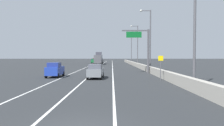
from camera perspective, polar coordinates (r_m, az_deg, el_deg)
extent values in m
plane|color=#26282B|center=(71.92, -0.90, -0.44)|extent=(320.00, 320.00, 0.00)
cube|color=silver|center=(63.29, -6.04, -0.77)|extent=(0.16, 130.00, 0.00)
cube|color=silver|center=(63.00, -2.87, -0.78)|extent=(0.16, 130.00, 0.00)
cube|color=silver|center=(62.91, 0.31, -0.78)|extent=(0.16, 130.00, 0.00)
cube|color=#9E998E|center=(48.38, 8.26, -0.96)|extent=(0.60, 120.00, 1.10)
cylinder|color=#47474C|center=(35.95, 10.12, 3.14)|extent=(0.36, 0.36, 7.50)
cube|color=#47474C|center=(35.89, 6.57, 8.85)|extent=(4.50, 0.20, 0.20)
cube|color=#0C5923|center=(35.67, 6.23, 7.76)|extent=(2.60, 0.10, 1.00)
cylinder|color=#4C4C51|center=(25.83, 13.38, -2.05)|extent=(0.10, 0.10, 2.40)
cube|color=yellow|center=(25.73, 13.43, 1.28)|extent=(0.60, 0.04, 0.60)
cylinder|color=#4C4C51|center=(20.94, 21.97, 9.69)|extent=(0.24, 0.24, 11.69)
cylinder|color=#4C4C51|center=(40.29, 10.68, 5.99)|extent=(0.24, 0.24, 11.69)
cube|color=#4C4C51|center=(40.95, 9.45, 13.99)|extent=(1.80, 0.12, 0.12)
sphere|color=beige|center=(40.82, 8.17, 14.03)|extent=(0.44, 0.44, 0.44)
cylinder|color=#4C4C51|center=(60.29, 7.23, 4.64)|extent=(0.24, 0.24, 11.69)
cube|color=#4C4C51|center=(60.73, 6.40, 10.03)|extent=(1.80, 0.12, 0.12)
sphere|color=beige|center=(60.64, 5.54, 10.04)|extent=(0.44, 0.44, 0.44)
cylinder|color=#4C4C51|center=(80.42, 5.54, 3.96)|extent=(0.24, 0.24, 11.69)
cube|color=#4C4C51|center=(80.75, 4.91, 8.01)|extent=(1.80, 0.12, 0.12)
sphere|color=beige|center=(80.68, 4.27, 8.02)|extent=(0.44, 0.44, 0.44)
cube|color=slate|center=(27.63, -4.31, -2.54)|extent=(1.98, 4.44, 0.95)
cube|color=#4D505A|center=(27.15, -4.42, -0.98)|extent=(1.67, 2.02, 0.60)
cylinder|color=black|center=(29.49, -5.53, -3.19)|extent=(0.24, 0.69, 0.68)
cylinder|color=black|center=(29.32, -2.30, -3.22)|extent=(0.24, 0.69, 0.68)
cylinder|color=black|center=(26.07, -6.56, -3.87)|extent=(0.24, 0.69, 0.68)
cylinder|color=black|center=(25.87, -2.91, -3.90)|extent=(0.24, 0.69, 0.68)
cube|color=#1E389E|center=(30.32, -15.18, -2.05)|extent=(1.75, 4.01, 1.12)
cube|color=navy|center=(29.89, -15.39, -0.45)|extent=(1.54, 1.80, 0.60)
cylinder|color=black|center=(32.07, -15.81, -2.84)|extent=(0.22, 0.68, 0.68)
cylinder|color=black|center=(31.67, -13.03, -2.88)|extent=(0.22, 0.68, 0.68)
cylinder|color=black|center=(29.10, -17.49, -3.34)|extent=(0.22, 0.68, 0.68)
cylinder|color=black|center=(28.66, -14.45, -3.39)|extent=(0.22, 0.68, 0.68)
cube|color=#196033|center=(86.13, -4.93, 0.50)|extent=(1.74, 4.44, 1.00)
cube|color=#1C4633|center=(85.67, -4.96, 1.02)|extent=(1.51, 2.00, 0.60)
cylinder|color=black|center=(87.96, -5.34, 0.20)|extent=(0.23, 0.68, 0.68)
cylinder|color=black|center=(87.84, -4.34, 0.20)|extent=(0.23, 0.68, 0.68)
cylinder|color=black|center=(84.46, -5.55, 0.13)|extent=(0.23, 0.68, 0.68)
cylinder|color=black|center=(84.33, -4.51, 0.13)|extent=(0.23, 0.68, 0.68)
cube|color=black|center=(84.92, -2.93, 0.55)|extent=(1.95, 4.80, 1.18)
cube|color=black|center=(84.44, -2.96, 1.14)|extent=(1.65, 2.19, 0.60)
cylinder|color=black|center=(86.93, -3.35, 0.19)|extent=(0.24, 0.69, 0.68)
cylinder|color=black|center=(86.79, -2.28, 0.19)|extent=(0.24, 0.69, 0.68)
cylinder|color=black|center=(83.11, -3.60, 0.11)|extent=(0.24, 0.69, 0.68)
cylinder|color=black|center=(82.96, -2.48, 0.11)|extent=(0.24, 0.69, 0.68)
cube|color=red|center=(99.83, -4.50, 0.73)|extent=(1.92, 4.67, 1.11)
cube|color=maroon|center=(99.36, -4.53, 1.21)|extent=(1.64, 2.12, 0.60)
cylinder|color=black|center=(101.78, -4.85, 0.44)|extent=(0.24, 0.69, 0.68)
cylinder|color=black|center=(101.61, -3.93, 0.44)|extent=(0.24, 0.69, 0.68)
cylinder|color=black|center=(98.08, -5.09, 0.38)|extent=(0.24, 0.69, 0.68)
cylinder|color=black|center=(97.91, -4.14, 0.38)|extent=(0.24, 0.69, 0.68)
cube|color=#4C4C51|center=(74.37, -3.57, 1.11)|extent=(2.56, 8.41, 2.83)
cube|color=#3A3A45|center=(76.20, -3.46, 2.61)|extent=(2.15, 1.88, 1.10)
cylinder|color=black|center=(77.97, -4.17, 0.10)|extent=(0.24, 1.00, 1.00)
cylinder|color=black|center=(77.79, -2.53, 0.10)|extent=(0.24, 1.00, 1.00)
cylinder|color=black|center=(71.05, -4.71, -0.07)|extent=(0.24, 1.00, 1.00)
cylinder|color=black|center=(70.85, -2.91, -0.08)|extent=(0.24, 1.00, 1.00)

